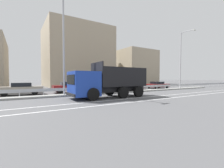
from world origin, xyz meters
The scene contains 17 objects.
ground_plane centered at (0.00, 0.00, 0.00)m, with size 320.00×320.00×0.00m, color #565659.
lane_strip_0 centered at (-3.08, -2.40, 0.00)m, with size 71.25×0.16×0.01m, color silver.
lane_strip_1 centered at (-3.08, -4.03, 0.00)m, with size 71.25×0.16×0.01m, color silver.
median_island centered at (0.00, 2.52, 0.09)m, with size 39.19×1.10×0.18m, color gray.
median_guardrail centered at (0.00, 3.64, 0.57)m, with size 71.25×0.09×0.78m.
dump_truck centered at (-4.07, -0.59, 1.24)m, with size 7.52×2.90×3.26m.
median_road_sign centered at (1.12, 2.52, 1.32)m, with size 0.80×0.16×2.45m.
street_lamp_1 centered at (-6.54, 2.42, 5.35)m, with size 0.70×1.83×9.80m.
street_lamp_2 centered at (12.47, 2.17, 5.24)m, with size 0.72×2.35×9.47m.
parked_car_3 centered at (-10.30, 6.13, 0.70)m, with size 4.40×1.98×1.34m.
parked_car_4 centered at (-5.04, 6.25, 0.70)m, with size 3.93×2.09×1.36m.
parked_car_5 centered at (-0.04, 5.99, 0.69)m, with size 4.17×1.87×1.39m.
parked_car_6 centered at (5.03, 6.37, 0.71)m, with size 4.87×2.22×1.39m.
parked_car_7 centered at (10.91, 5.78, 0.65)m, with size 4.38×2.08×1.23m.
background_building_1 centered at (1.83, 23.17, 6.99)m, with size 14.64×13.02×13.98m, color tan.
background_building_2 centered at (22.33, 23.98, 5.43)m, with size 11.48×8.04×10.85m, color tan.
church_tower centered at (12.79, 29.18, 5.91)m, with size 3.60×3.60×12.98m.
Camera 1 is at (-10.40, -12.82, 1.80)m, focal length 24.00 mm.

